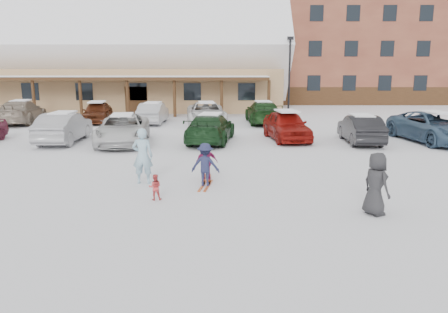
{
  "coord_description": "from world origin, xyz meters",
  "views": [
    {
      "loc": [
        0.38,
        -12.71,
        3.85
      ],
      "look_at": [
        0.3,
        1.0,
        1.0
      ],
      "focal_mm": 35.0,
      "sensor_mm": 36.0,
      "label": 1
    }
  ],
  "objects_px": {
    "parked_car_3": "(211,128)",
    "parked_car_11": "(263,112)",
    "adult_skier": "(143,156)",
    "parked_car_6": "(434,127)",
    "alpine_hotel": "(351,22)",
    "child_magenta": "(207,162)",
    "parked_car_4": "(286,125)",
    "parked_car_10": "(206,113)",
    "parked_car_1": "(64,127)",
    "child_navy": "(205,165)",
    "parked_car_2": "(123,129)",
    "toddler_red": "(155,187)",
    "parked_car_7": "(21,112)",
    "parked_car_9": "(153,113)",
    "day_lodge": "(124,65)",
    "parked_car_5": "(361,129)",
    "parked_car_8": "(97,112)",
    "bystander_dark": "(376,184)",
    "lamp_post": "(289,71)"
  },
  "relations": [
    {
      "from": "parked_car_1",
      "to": "parked_car_10",
      "type": "bearing_deg",
      "value": -136.02
    },
    {
      "from": "alpine_hotel",
      "to": "parked_car_9",
      "type": "distance_m",
      "value": 29.44
    },
    {
      "from": "adult_skier",
      "to": "bystander_dark",
      "type": "height_order",
      "value": "adult_skier"
    },
    {
      "from": "day_lodge",
      "to": "parked_car_9",
      "type": "xyz_separation_m",
      "value": [
        4.39,
        -11.11,
        -3.23
      ]
    },
    {
      "from": "parked_car_4",
      "to": "parked_car_11",
      "type": "relative_size",
      "value": 0.88
    },
    {
      "from": "child_magenta",
      "to": "bystander_dark",
      "type": "relative_size",
      "value": 0.76
    },
    {
      "from": "parked_car_1",
      "to": "parked_car_4",
      "type": "relative_size",
      "value": 1.02
    },
    {
      "from": "parked_car_5",
      "to": "parked_car_8",
      "type": "height_order",
      "value": "parked_car_8"
    },
    {
      "from": "day_lodge",
      "to": "parked_car_4",
      "type": "distance_m",
      "value": 22.0
    },
    {
      "from": "adult_skier",
      "to": "toddler_red",
      "type": "height_order",
      "value": "adult_skier"
    },
    {
      "from": "adult_skier",
      "to": "child_magenta",
      "type": "xyz_separation_m",
      "value": [
        2.1,
        0.45,
        -0.3
      ]
    },
    {
      "from": "parked_car_6",
      "to": "lamp_post",
      "type": "bearing_deg",
      "value": 103.01
    },
    {
      "from": "parked_car_11",
      "to": "toddler_red",
      "type": "bearing_deg",
      "value": 72.38
    },
    {
      "from": "parked_car_2",
      "to": "parked_car_11",
      "type": "xyz_separation_m",
      "value": [
        7.67,
        8.01,
        0.01
      ]
    },
    {
      "from": "toddler_red",
      "to": "parked_car_2",
      "type": "bearing_deg",
      "value": -78.18
    },
    {
      "from": "parked_car_3",
      "to": "child_magenta",
      "type": "bearing_deg",
      "value": 98.8
    },
    {
      "from": "parked_car_3",
      "to": "parked_car_6",
      "type": "distance_m",
      "value": 11.46
    },
    {
      "from": "parked_car_10",
      "to": "parked_car_4",
      "type": "bearing_deg",
      "value": -59.88
    },
    {
      "from": "parked_car_5",
      "to": "parked_car_4",
      "type": "bearing_deg",
      "value": -11.02
    },
    {
      "from": "parked_car_1",
      "to": "parked_car_6",
      "type": "bearing_deg",
      "value": 179.48
    },
    {
      "from": "parked_car_6",
      "to": "child_navy",
      "type": "bearing_deg",
      "value": -152.37
    },
    {
      "from": "parked_car_1",
      "to": "parked_car_11",
      "type": "relative_size",
      "value": 0.9
    },
    {
      "from": "adult_skier",
      "to": "parked_car_6",
      "type": "relative_size",
      "value": 0.33
    },
    {
      "from": "parked_car_2",
      "to": "bystander_dark",
      "type": "bearing_deg",
      "value": -57.25
    },
    {
      "from": "child_navy",
      "to": "parked_car_7",
      "type": "xyz_separation_m",
      "value": [
        -13.28,
        15.83,
        0.07
      ]
    },
    {
      "from": "parked_car_5",
      "to": "parked_car_8",
      "type": "relative_size",
      "value": 1.01
    },
    {
      "from": "parked_car_7",
      "to": "parked_car_9",
      "type": "height_order",
      "value": "parked_car_7"
    },
    {
      "from": "parked_car_2",
      "to": "parked_car_3",
      "type": "relative_size",
      "value": 1.07
    },
    {
      "from": "day_lodge",
      "to": "parked_car_2",
      "type": "distance_m",
      "value": 19.75
    },
    {
      "from": "parked_car_4",
      "to": "parked_car_10",
      "type": "xyz_separation_m",
      "value": [
        -4.51,
        6.17,
        -0.02
      ]
    },
    {
      "from": "alpine_hotel",
      "to": "parked_car_1",
      "type": "height_order",
      "value": "alpine_hotel"
    },
    {
      "from": "lamp_post",
      "to": "parked_car_4",
      "type": "height_order",
      "value": "lamp_post"
    },
    {
      "from": "toddler_red",
      "to": "child_navy",
      "type": "height_order",
      "value": "child_navy"
    },
    {
      "from": "adult_skier",
      "to": "day_lodge",
      "type": "bearing_deg",
      "value": -75.92
    },
    {
      "from": "parked_car_5",
      "to": "parked_car_7",
      "type": "relative_size",
      "value": 0.8
    },
    {
      "from": "parked_car_8",
      "to": "parked_car_3",
      "type": "bearing_deg",
      "value": -50.54
    },
    {
      "from": "alpine_hotel",
      "to": "parked_car_3",
      "type": "height_order",
      "value": "alpine_hotel"
    },
    {
      "from": "child_navy",
      "to": "parked_car_1",
      "type": "height_order",
      "value": "parked_car_1"
    },
    {
      "from": "adult_skier",
      "to": "parked_car_6",
      "type": "bearing_deg",
      "value": -148.68
    },
    {
      "from": "lamp_post",
      "to": "parked_car_7",
      "type": "bearing_deg",
      "value": -161.65
    },
    {
      "from": "alpine_hotel",
      "to": "child_magenta",
      "type": "xyz_separation_m",
      "value": [
        -14.57,
        -36.15,
        -8.0
      ]
    },
    {
      "from": "bystander_dark",
      "to": "parked_car_11",
      "type": "relative_size",
      "value": 0.32
    },
    {
      "from": "child_magenta",
      "to": "bystander_dark",
      "type": "xyz_separation_m",
      "value": [
        4.58,
        -3.55,
        0.2
      ]
    },
    {
      "from": "lamp_post",
      "to": "parked_car_11",
      "type": "distance_m",
      "value": 7.3
    },
    {
      "from": "bystander_dark",
      "to": "parked_car_11",
      "type": "xyz_separation_m",
      "value": [
        -1.42,
        18.63,
        -0.09
      ]
    },
    {
      "from": "bystander_dark",
      "to": "parked_car_9",
      "type": "height_order",
      "value": "bystander_dark"
    },
    {
      "from": "day_lodge",
      "to": "parked_car_2",
      "type": "bearing_deg",
      "value": -77.6
    },
    {
      "from": "child_navy",
      "to": "parked_car_11",
      "type": "relative_size",
      "value": 0.28
    },
    {
      "from": "day_lodge",
      "to": "parked_car_3",
      "type": "relative_size",
      "value": 5.81
    },
    {
      "from": "parked_car_3",
      "to": "parked_car_11",
      "type": "relative_size",
      "value": 0.97
    }
  ]
}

